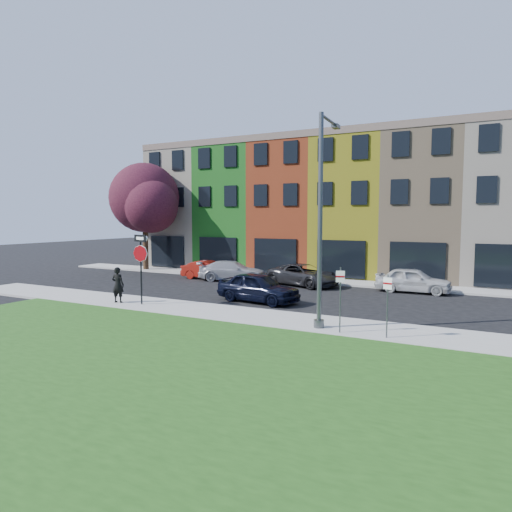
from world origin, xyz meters
The scene contains 16 objects.
ground centered at (0.00, 0.00, 0.00)m, with size 120.00×120.00×0.00m, color black.
sidewalk_near centered at (2.00, 3.00, 0.06)m, with size 40.00×3.00×0.12m, color #989590.
sidewalk_far centered at (-3.00, 15.00, 0.06)m, with size 40.00×2.40×0.12m, color #989590.
grass_park centered at (8.00, -6.00, 0.05)m, with size 40.00×16.00×0.10m, color #204814.
rowhouse_block centered at (-2.50, 21.18, 4.99)m, with size 30.00×10.12×10.00m.
stop_sign centered at (-5.87, 2.69, 2.54)m, with size 1.01×0.37×3.40m.
man centered at (-7.23, 2.52, 1.01)m, with size 0.72×0.54×1.78m, color black.
sedan_near centered at (-1.39, 6.46, 0.76)m, with size 4.68×2.44×1.52m, color black.
parked_car_red centered at (-8.54, 12.67, 0.64)m, with size 4.05×1.81×1.29m, color maroon.
parked_car_silver centered at (-6.63, 12.71, 0.68)m, with size 5.07×3.38×1.36m, color #A1A1A5.
parked_car_dark centered at (-1.40, 12.83, 0.69)m, with size 5.44×3.78×1.38m, color black.
parked_car_white centered at (5.22, 13.30, 0.72)m, with size 4.28×1.79×1.45m, color silver.
street_lamp centered at (3.42, 2.47, 4.23)m, with size 0.45×2.58×8.15m.
parking_sign_a centered at (4.38, 1.89, 1.62)m, with size 0.31×0.12×2.43m.
parking_sign_b centered at (6.07, 1.96, 1.52)m, with size 0.32×0.12×2.26m.
tree_purple centered at (-15.87, 14.61, 5.80)m, with size 6.73×5.89×8.63m.
Camera 1 is at (9.33, -14.21, 4.38)m, focal length 32.00 mm.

